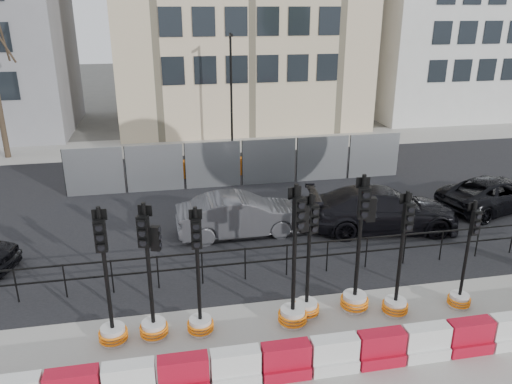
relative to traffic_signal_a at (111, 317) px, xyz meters
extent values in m
plane|color=#51514C|center=(4.65, 0.96, -0.70)|extent=(120.00, 120.00, 0.00)
cube|color=gray|center=(4.65, -2.04, -0.69)|extent=(40.00, 6.00, 0.02)
cube|color=black|center=(4.65, 7.96, -0.68)|extent=(40.00, 14.00, 0.03)
cube|color=gray|center=(4.65, 16.96, -0.69)|extent=(40.00, 4.00, 0.02)
cylinder|color=black|center=(-2.55, 2.16, -0.20)|extent=(0.04, 0.04, 1.00)
cylinder|color=black|center=(-1.35, 2.16, -0.20)|extent=(0.04, 0.04, 1.00)
cylinder|color=black|center=(-0.15, 2.16, -0.20)|extent=(0.04, 0.04, 1.00)
cylinder|color=black|center=(1.05, 2.16, -0.20)|extent=(0.04, 0.04, 1.00)
cylinder|color=black|center=(2.25, 2.16, -0.20)|extent=(0.04, 0.04, 1.00)
cylinder|color=black|center=(3.45, 2.16, -0.20)|extent=(0.04, 0.04, 1.00)
cylinder|color=black|center=(4.65, 2.16, -0.20)|extent=(0.04, 0.04, 1.00)
cylinder|color=black|center=(5.85, 2.16, -0.20)|extent=(0.04, 0.04, 1.00)
cylinder|color=black|center=(7.05, 2.16, -0.20)|extent=(0.04, 0.04, 1.00)
cylinder|color=black|center=(8.25, 2.16, -0.20)|extent=(0.04, 0.04, 1.00)
cylinder|color=black|center=(9.45, 2.16, -0.20)|extent=(0.04, 0.04, 1.00)
cylinder|color=black|center=(10.65, 2.16, -0.20)|extent=(0.04, 0.04, 1.00)
cylinder|color=black|center=(11.85, 2.16, -0.20)|extent=(0.04, 0.04, 1.00)
cube|color=black|center=(4.65, 2.16, 0.28)|extent=(18.00, 0.04, 0.04)
cube|color=black|center=(4.65, 2.16, -0.15)|extent=(18.00, 0.04, 0.04)
cube|color=gray|center=(-1.35, 9.96, 0.30)|extent=(2.30, 0.05, 2.00)
cylinder|color=black|center=(-2.50, 9.96, 0.30)|extent=(0.05, 0.05, 2.00)
cube|color=gray|center=(1.05, 9.96, 0.30)|extent=(2.30, 0.05, 2.00)
cylinder|color=black|center=(-0.10, 9.96, 0.30)|extent=(0.05, 0.05, 2.00)
cube|color=gray|center=(3.45, 9.96, 0.30)|extent=(2.30, 0.05, 2.00)
cylinder|color=black|center=(2.30, 9.96, 0.30)|extent=(0.05, 0.05, 2.00)
cube|color=gray|center=(5.85, 9.96, 0.30)|extent=(2.30, 0.05, 2.00)
cylinder|color=black|center=(4.70, 9.96, 0.30)|extent=(0.05, 0.05, 2.00)
cube|color=gray|center=(8.25, 9.96, 0.30)|extent=(2.30, 0.05, 2.00)
cylinder|color=black|center=(7.10, 9.96, 0.30)|extent=(0.05, 0.05, 2.00)
cube|color=gray|center=(10.65, 9.96, 0.30)|extent=(2.30, 0.05, 2.00)
cylinder|color=black|center=(9.50, 9.96, 0.30)|extent=(0.05, 0.05, 2.00)
cube|color=orange|center=(0.65, 11.46, -0.30)|extent=(1.00, 0.40, 0.80)
cube|color=orange|center=(2.65, 11.46, -0.30)|extent=(1.00, 0.40, 0.80)
cube|color=orange|center=(4.65, 11.46, -0.30)|extent=(1.00, 0.40, 0.80)
cube|color=orange|center=(6.65, 11.46, -0.30)|extent=(1.00, 0.40, 0.80)
cylinder|color=black|center=(5.15, 15.96, 2.30)|extent=(0.12, 0.12, 6.00)
cube|color=black|center=(5.15, 15.71, 5.20)|extent=(0.12, 0.50, 0.12)
cube|color=red|center=(-0.60, -1.84, -0.15)|extent=(1.00, 0.35, 0.50)
cube|color=white|center=(0.45, -1.84, -0.15)|extent=(1.00, 0.35, 0.50)
cube|color=red|center=(1.50, -1.84, -0.55)|extent=(1.00, 0.50, 0.30)
cube|color=red|center=(1.50, -1.84, -0.15)|extent=(1.00, 0.35, 0.50)
cube|color=white|center=(2.55, -1.84, -0.55)|extent=(1.00, 0.50, 0.30)
cube|color=white|center=(2.55, -1.84, -0.15)|extent=(1.00, 0.35, 0.50)
cube|color=red|center=(3.60, -1.84, -0.55)|extent=(1.00, 0.50, 0.30)
cube|color=red|center=(3.60, -1.84, -0.15)|extent=(1.00, 0.35, 0.50)
cube|color=white|center=(4.65, -1.84, -0.55)|extent=(1.00, 0.50, 0.30)
cube|color=white|center=(4.65, -1.84, -0.15)|extent=(1.00, 0.35, 0.50)
cube|color=red|center=(5.70, -1.84, -0.55)|extent=(1.00, 0.50, 0.30)
cube|color=red|center=(5.70, -1.84, -0.15)|extent=(1.00, 0.35, 0.50)
cube|color=white|center=(6.75, -1.84, -0.55)|extent=(1.00, 0.50, 0.30)
cube|color=white|center=(6.75, -1.84, -0.15)|extent=(1.00, 0.35, 0.50)
cube|color=red|center=(7.80, -1.84, -0.55)|extent=(1.00, 0.50, 0.30)
cube|color=red|center=(7.80, -1.84, -0.15)|extent=(1.00, 0.35, 0.50)
cube|color=white|center=(8.85, -1.84, -0.55)|extent=(1.00, 0.50, 0.30)
cube|color=white|center=(8.85, -1.84, -0.15)|extent=(1.00, 0.35, 0.50)
cylinder|color=silver|center=(0.00, 0.01, -0.49)|extent=(0.55, 0.55, 0.41)
torus|color=orange|center=(0.00, 0.01, -0.57)|extent=(0.67, 0.67, 0.05)
torus|color=orange|center=(0.00, 0.01, -0.49)|extent=(0.67, 0.67, 0.05)
torus|color=orange|center=(0.00, 0.01, -0.41)|extent=(0.67, 0.67, 0.05)
cylinder|color=black|center=(0.00, 0.01, 1.15)|extent=(0.09, 0.09, 3.07)
cube|color=black|center=(0.00, -0.11, 2.07)|extent=(0.25, 0.15, 0.72)
cylinder|color=black|center=(0.00, -0.19, 1.84)|extent=(0.15, 0.05, 0.15)
cylinder|color=black|center=(0.00, -0.19, 2.07)|extent=(0.15, 0.05, 0.15)
cylinder|color=black|center=(0.00, -0.19, 2.29)|extent=(0.15, 0.05, 0.15)
cube|color=black|center=(0.00, 0.08, 2.48)|extent=(0.31, 0.04, 0.25)
cylinder|color=silver|center=(0.92, 0.04, -0.49)|extent=(0.55, 0.55, 0.41)
torus|color=orange|center=(0.92, 0.04, -0.57)|extent=(0.67, 0.67, 0.05)
torus|color=orange|center=(0.92, 0.04, -0.49)|extent=(0.67, 0.67, 0.05)
torus|color=orange|center=(0.92, 0.04, -0.41)|extent=(0.67, 0.67, 0.05)
cylinder|color=black|center=(0.92, 0.04, 1.15)|extent=(0.09, 0.09, 3.08)
cube|color=black|center=(0.88, -0.07, 2.07)|extent=(0.28, 0.22, 0.72)
cylinder|color=black|center=(0.85, -0.15, 1.85)|extent=(0.16, 0.10, 0.15)
cylinder|color=black|center=(0.85, -0.15, 2.07)|extent=(0.16, 0.10, 0.15)
cylinder|color=black|center=(0.85, -0.15, 2.30)|extent=(0.16, 0.10, 0.15)
cube|color=black|center=(0.94, 0.10, 2.48)|extent=(0.30, 0.13, 0.25)
cube|color=black|center=(1.11, -0.02, 1.87)|extent=(0.24, 0.19, 0.56)
cylinder|color=silver|center=(2.00, -0.01, -0.50)|extent=(0.53, 0.53, 0.39)
torus|color=orange|center=(2.00, -0.01, -0.58)|extent=(0.63, 0.63, 0.05)
torus|color=orange|center=(2.00, -0.01, -0.50)|extent=(0.63, 0.63, 0.05)
torus|color=orange|center=(2.00, -0.01, -0.42)|extent=(0.63, 0.63, 0.05)
cylinder|color=black|center=(2.00, -0.01, 1.06)|extent=(0.09, 0.09, 2.93)
cube|color=black|center=(1.99, -0.12, 1.94)|extent=(0.24, 0.15, 0.68)
cylinder|color=black|center=(1.99, -0.20, 1.72)|extent=(0.15, 0.06, 0.15)
cylinder|color=black|center=(1.99, -0.20, 1.94)|extent=(0.15, 0.06, 0.15)
cylinder|color=black|center=(1.99, -0.20, 2.15)|extent=(0.15, 0.06, 0.15)
cube|color=black|center=(2.00, 0.05, 2.33)|extent=(0.29, 0.04, 0.23)
cylinder|color=silver|center=(4.22, -0.11, -0.48)|extent=(0.59, 0.59, 0.44)
torus|color=orange|center=(4.22, -0.11, -0.57)|extent=(0.71, 0.71, 0.05)
torus|color=orange|center=(4.22, -0.11, -0.48)|extent=(0.71, 0.71, 0.05)
torus|color=orange|center=(4.22, -0.11, -0.39)|extent=(0.71, 0.71, 0.05)
cylinder|color=black|center=(4.22, -0.11, 1.28)|extent=(0.10, 0.10, 3.30)
cube|color=black|center=(4.26, -0.23, 2.27)|extent=(0.30, 0.22, 0.77)
cylinder|color=black|center=(4.28, -0.32, 2.03)|extent=(0.17, 0.10, 0.16)
cylinder|color=black|center=(4.28, -0.32, 2.27)|extent=(0.17, 0.10, 0.16)
cylinder|color=black|center=(4.28, -0.32, 2.51)|extent=(0.17, 0.10, 0.16)
cube|color=black|center=(4.20, -0.04, 2.71)|extent=(0.33, 0.13, 0.26)
cube|color=black|center=(4.43, -0.04, 2.05)|extent=(0.25, 0.20, 0.60)
cylinder|color=silver|center=(4.66, 0.19, -0.50)|extent=(0.54, 0.54, 0.40)
torus|color=orange|center=(4.66, 0.19, -0.58)|extent=(0.64, 0.64, 0.05)
torus|color=orange|center=(4.66, 0.19, -0.50)|extent=(0.64, 0.64, 0.05)
torus|color=orange|center=(4.66, 0.19, -0.42)|extent=(0.64, 0.64, 0.05)
cylinder|color=black|center=(4.66, 0.19, 1.09)|extent=(0.09, 0.09, 2.97)
cube|color=black|center=(4.69, 0.08, 1.98)|extent=(0.27, 0.20, 0.69)
cylinder|color=black|center=(4.71, 0.00, 1.76)|extent=(0.16, 0.09, 0.15)
cylinder|color=black|center=(4.71, 0.00, 1.98)|extent=(0.16, 0.09, 0.15)
cylinder|color=black|center=(4.71, 0.00, 2.20)|extent=(0.16, 0.09, 0.15)
cube|color=black|center=(4.64, 0.25, 2.37)|extent=(0.29, 0.11, 0.24)
cylinder|color=silver|center=(5.93, 0.21, -0.48)|extent=(0.59, 0.59, 0.44)
torus|color=orange|center=(5.93, 0.21, -0.57)|extent=(0.72, 0.72, 0.06)
torus|color=orange|center=(5.93, 0.21, -0.48)|extent=(0.72, 0.72, 0.06)
torus|color=orange|center=(5.93, 0.21, -0.39)|extent=(0.72, 0.72, 0.06)
cylinder|color=black|center=(5.93, 0.21, 1.28)|extent=(0.10, 0.10, 3.30)
cube|color=black|center=(5.92, 0.08, 2.27)|extent=(0.28, 0.18, 0.77)
cylinder|color=black|center=(5.91, -0.01, 2.03)|extent=(0.17, 0.07, 0.17)
cylinder|color=black|center=(5.91, -0.01, 2.27)|extent=(0.17, 0.07, 0.17)
cylinder|color=black|center=(5.91, -0.01, 2.52)|extent=(0.17, 0.07, 0.17)
cube|color=black|center=(5.94, 0.28, 2.71)|extent=(0.33, 0.06, 0.26)
cube|color=black|center=(6.15, 0.19, 2.05)|extent=(0.23, 0.16, 0.61)
cylinder|color=silver|center=(6.86, -0.17, -0.50)|extent=(0.54, 0.54, 0.40)
torus|color=orange|center=(6.86, -0.17, -0.58)|extent=(0.65, 0.65, 0.05)
torus|color=orange|center=(6.86, -0.17, -0.50)|extent=(0.65, 0.65, 0.05)
torus|color=orange|center=(6.86, -0.17, -0.42)|extent=(0.65, 0.65, 0.05)
cylinder|color=black|center=(6.86, -0.17, 1.10)|extent=(0.09, 0.09, 3.00)
cube|color=black|center=(6.87, -0.29, 2.00)|extent=(0.25, 0.15, 0.70)
cylinder|color=black|center=(6.87, -0.37, 1.78)|extent=(0.15, 0.06, 0.15)
cylinder|color=black|center=(6.87, -0.37, 2.00)|extent=(0.15, 0.06, 0.15)
cylinder|color=black|center=(6.87, -0.37, 2.22)|extent=(0.15, 0.06, 0.15)
cube|color=black|center=(6.86, -0.11, 2.40)|extent=(0.30, 0.05, 0.24)
cylinder|color=silver|center=(8.62, -0.19, -0.52)|extent=(0.48, 0.48, 0.36)
torus|color=orange|center=(8.62, -0.19, -0.59)|extent=(0.58, 0.58, 0.04)
torus|color=orange|center=(8.62, -0.19, -0.52)|extent=(0.58, 0.58, 0.04)
torus|color=orange|center=(8.62, -0.19, -0.45)|extent=(0.58, 0.58, 0.04)
cylinder|color=black|center=(8.62, -0.19, 0.91)|extent=(0.08, 0.08, 2.67)
cube|color=black|center=(8.64, -0.29, 1.71)|extent=(0.23, 0.16, 0.62)
cylinder|color=black|center=(8.65, -0.36, 1.51)|extent=(0.14, 0.07, 0.13)
cylinder|color=black|center=(8.65, -0.36, 1.71)|extent=(0.14, 0.07, 0.13)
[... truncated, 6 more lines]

